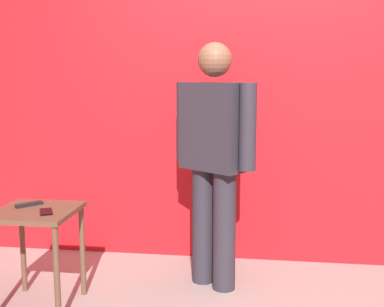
# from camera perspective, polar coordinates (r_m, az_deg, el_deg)

# --- Properties ---
(back_wall_red) EXTENTS (5.89, 0.12, 2.69)m
(back_wall_red) POSITION_cam_1_polar(r_m,az_deg,el_deg) (3.82, 7.11, 7.35)
(back_wall_red) COLOR red
(back_wall_red) RESTS_ON ground_plane
(standing_person) EXTENTS (0.60, 0.46, 1.67)m
(standing_person) POSITION_cam_1_polar(r_m,az_deg,el_deg) (3.29, 2.61, 0.03)
(standing_person) COLOR #2D2D38
(standing_person) RESTS_ON ground_plane
(side_table) EXTENTS (0.48, 0.48, 0.64)m
(side_table) POSITION_cam_1_polar(r_m,az_deg,el_deg) (3.21, -17.72, -8.25)
(side_table) COLOR brown
(side_table) RESTS_ON ground_plane
(cell_phone) EXTENTS (0.13, 0.16, 0.01)m
(cell_phone) POSITION_cam_1_polar(r_m,az_deg,el_deg) (3.09, -16.73, -6.55)
(cell_phone) COLOR black
(cell_phone) RESTS_ON side_table
(tv_remote) EXTENTS (0.15, 0.16, 0.02)m
(tv_remote) POSITION_cam_1_polar(r_m,az_deg,el_deg) (3.27, -18.55, -5.67)
(tv_remote) COLOR black
(tv_remote) RESTS_ON side_table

